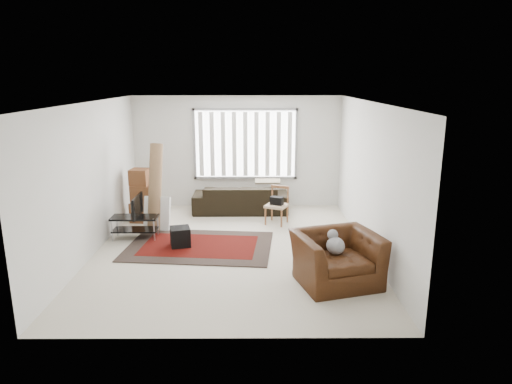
# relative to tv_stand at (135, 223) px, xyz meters

# --- Properties ---
(room) EXTENTS (6.00, 6.02, 2.71)m
(room) POSITION_rel_tv_stand_xyz_m (1.98, -0.09, 1.43)
(room) COLOR beige
(room) RESTS_ON ground
(persian_rug) EXTENTS (2.84, 2.04, 0.02)m
(persian_rug) POSITION_rel_tv_stand_xyz_m (1.32, -0.46, -0.32)
(persian_rug) COLOR black
(persian_rug) RESTS_ON ground
(tv_stand) EXTENTS (0.91, 0.41, 0.45)m
(tv_stand) POSITION_rel_tv_stand_xyz_m (0.00, 0.00, 0.00)
(tv_stand) COLOR black
(tv_stand) RESTS_ON ground
(tv) EXTENTS (0.10, 0.74, 0.42)m
(tv) POSITION_rel_tv_stand_xyz_m (0.00, 0.00, 0.34)
(tv) COLOR black
(tv) RESTS_ON tv_stand
(subwoofer) EXTENTS (0.43, 0.43, 0.36)m
(subwoofer) POSITION_rel_tv_stand_xyz_m (0.96, -0.47, -0.13)
(subwoofer) COLOR black
(subwoofer) RESTS_ON persian_rug
(moving_boxes) EXTENTS (0.52, 0.49, 1.17)m
(moving_boxes) POSITION_rel_tv_stand_xyz_m (-0.12, 1.14, 0.22)
(moving_boxes) COLOR brown
(moving_boxes) RESTS_ON ground
(white_flatpack) EXTENTS (0.59, 0.33, 0.71)m
(white_flatpack) POSITION_rel_tv_stand_xyz_m (0.33, 0.54, 0.03)
(white_flatpack) COLOR silver
(white_flatpack) RESTS_ON ground
(rolled_rug) EXTENTS (0.35, 0.75, 1.80)m
(rolled_rug) POSITION_rel_tv_stand_xyz_m (0.29, 0.66, 0.57)
(rolled_rug) COLOR brown
(rolled_rug) RESTS_ON ground
(sofa) EXTENTS (2.23, 0.97, 0.86)m
(sofa) POSITION_rel_tv_stand_xyz_m (2.04, 1.85, 0.10)
(sofa) COLOR black
(sofa) RESTS_ON ground
(side_chair) EXTENTS (0.58, 0.58, 0.82)m
(side_chair) POSITION_rel_tv_stand_xyz_m (2.86, 0.95, 0.13)
(side_chair) COLOR tan
(side_chair) RESTS_ON ground
(armchair) EXTENTS (1.47, 1.36, 0.91)m
(armchair) POSITION_rel_tv_stand_xyz_m (3.63, -2.03, 0.13)
(armchair) COLOR #3C1E0C
(armchair) RESTS_ON ground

